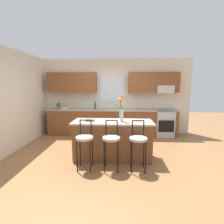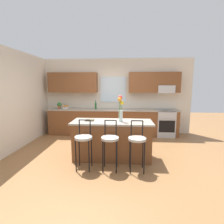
# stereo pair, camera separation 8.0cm
# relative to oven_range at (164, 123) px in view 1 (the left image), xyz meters

# --- Properties ---
(ground_plane) EXTENTS (14.00, 14.00, 0.00)m
(ground_plane) POSITION_rel_oven_range_xyz_m (-1.83, -1.68, -0.46)
(ground_plane) COLOR olive
(wall_left) EXTENTS (0.12, 4.60, 2.70)m
(wall_left) POSITION_rel_oven_range_xyz_m (-4.39, -1.38, 0.89)
(wall_left) COLOR beige
(wall_left) RESTS_ON ground
(back_wall_assembly) EXTENTS (5.60, 0.50, 2.70)m
(back_wall_assembly) POSITION_rel_oven_range_xyz_m (-1.79, 0.31, 1.05)
(back_wall_assembly) COLOR beige
(back_wall_assembly) RESTS_ON ground
(counter_run) EXTENTS (4.56, 0.64, 0.92)m
(counter_run) POSITION_rel_oven_range_xyz_m (-1.83, 0.02, 0.01)
(counter_run) COLOR brown
(counter_run) RESTS_ON ground
(sink_faucet) EXTENTS (0.02, 0.13, 0.23)m
(sink_faucet) POSITION_rel_oven_range_xyz_m (-1.64, 0.17, 0.60)
(sink_faucet) COLOR #B7BABC
(sink_faucet) RESTS_ON counter_run
(oven_range) EXTENTS (0.60, 0.64, 0.92)m
(oven_range) POSITION_rel_oven_range_xyz_m (0.00, 0.00, 0.00)
(oven_range) COLOR #B7BABC
(oven_range) RESTS_ON ground
(kitchen_island) EXTENTS (1.88, 0.70, 0.92)m
(kitchen_island) POSITION_rel_oven_range_xyz_m (-1.70, -1.99, 0.00)
(kitchen_island) COLOR brown
(kitchen_island) RESTS_ON ground
(bar_stool_near) EXTENTS (0.36, 0.36, 1.04)m
(bar_stool_near) POSITION_rel_oven_range_xyz_m (-2.25, -2.55, 0.18)
(bar_stool_near) COLOR black
(bar_stool_near) RESTS_ON ground
(bar_stool_middle) EXTENTS (0.36, 0.36, 1.04)m
(bar_stool_middle) POSITION_rel_oven_range_xyz_m (-1.70, -2.55, 0.18)
(bar_stool_middle) COLOR black
(bar_stool_middle) RESTS_ON ground
(bar_stool_far) EXTENTS (0.36, 0.36, 1.04)m
(bar_stool_far) POSITION_rel_oven_range_xyz_m (-1.15, -2.55, 0.18)
(bar_stool_far) COLOR black
(bar_stool_far) RESTS_ON ground
(flower_vase) EXTENTS (0.14, 0.16, 0.60)m
(flower_vase) POSITION_rel_oven_range_xyz_m (-1.51, -2.01, 0.79)
(flower_vase) COLOR silver
(flower_vase) RESTS_ON kitchen_island
(cookbook) EXTENTS (0.20, 0.15, 0.03)m
(cookbook) POSITION_rel_oven_range_xyz_m (-2.24, -1.98, 0.48)
(cookbook) COLOR brown
(cookbook) RESTS_ON kitchen_island
(fruit_bowl_oranges) EXTENTS (0.24, 0.24, 0.13)m
(fruit_bowl_oranges) POSITION_rel_oven_range_xyz_m (-3.53, 0.02, 0.50)
(fruit_bowl_oranges) COLOR silver
(fruit_bowl_oranges) RESTS_ON counter_run
(bottle_olive_oil) EXTENTS (0.06, 0.06, 0.30)m
(bottle_olive_oil) POSITION_rel_oven_range_xyz_m (-2.43, 0.02, 0.58)
(bottle_olive_oil) COLOR #1E5923
(bottle_olive_oil) RESTS_ON counter_run
(potted_plant_small) EXTENTS (0.18, 0.12, 0.23)m
(potted_plant_small) POSITION_rel_oven_range_xyz_m (-3.75, 0.02, 0.59)
(potted_plant_small) COLOR #9E5B3D
(potted_plant_small) RESTS_ON counter_run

